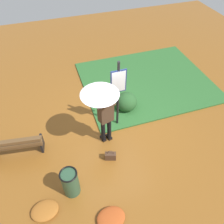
% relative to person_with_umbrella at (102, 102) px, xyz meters
% --- Properties ---
extents(ground_plane, '(18.00, 18.00, 0.00)m').
position_rel_person_with_umbrella_xyz_m(ground_plane, '(-0.35, -0.31, -1.55)').
color(ground_plane, brown).
extents(grass_verge, '(4.80, 4.00, 0.05)m').
position_rel_person_with_umbrella_xyz_m(grass_verge, '(-2.38, -2.24, -1.53)').
color(grass_verge, '#2D662D').
rests_on(grass_verge, ground_plane).
extents(person_with_umbrella, '(0.96, 0.96, 2.04)m').
position_rel_person_with_umbrella_xyz_m(person_with_umbrella, '(0.00, 0.00, 0.00)').
color(person_with_umbrella, black).
rests_on(person_with_umbrella, ground_plane).
extents(info_sign_post, '(0.44, 0.07, 2.30)m').
position_rel_person_with_umbrella_xyz_m(info_sign_post, '(-0.59, -0.50, -0.11)').
color(info_sign_post, black).
rests_on(info_sign_post, ground_plane).
extents(handbag, '(0.33, 0.23, 0.37)m').
position_rel_person_with_umbrella_xyz_m(handbag, '(0.01, 0.66, -1.42)').
color(handbag, '#4C3323').
rests_on(handbag, ground_plane).
extents(park_bench, '(1.40, 0.56, 0.75)m').
position_rel_person_with_umbrella_xyz_m(park_bench, '(2.39, -0.24, -1.15)').
color(park_bench, black).
rests_on(park_bench, ground_plane).
extents(trash_bin, '(0.42, 0.42, 0.83)m').
position_rel_person_with_umbrella_xyz_m(trash_bin, '(1.19, 1.26, -1.13)').
color(trash_bin, '#2D5138').
rests_on(trash_bin, ground_plane).
extents(shrub_cluster, '(0.77, 0.70, 0.63)m').
position_rel_person_with_umbrella_xyz_m(shrub_cluster, '(-1.06, -1.08, -1.26)').
color(shrub_cluster, '#285628').
rests_on(shrub_cluster, ground_plane).
extents(leaf_pile_near_person, '(0.65, 0.52, 0.14)m').
position_rel_person_with_umbrella_xyz_m(leaf_pile_near_person, '(0.48, 2.20, -1.48)').
color(leaf_pile_near_person, '#B74C1E').
rests_on(leaf_pile_near_person, ground_plane).
extents(leaf_pile_by_bench, '(0.64, 0.51, 0.14)m').
position_rel_person_with_umbrella_xyz_m(leaf_pile_by_bench, '(1.89, 1.57, -1.48)').
color(leaf_pile_by_bench, '#A86023').
rests_on(leaf_pile_by_bench, ground_plane).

